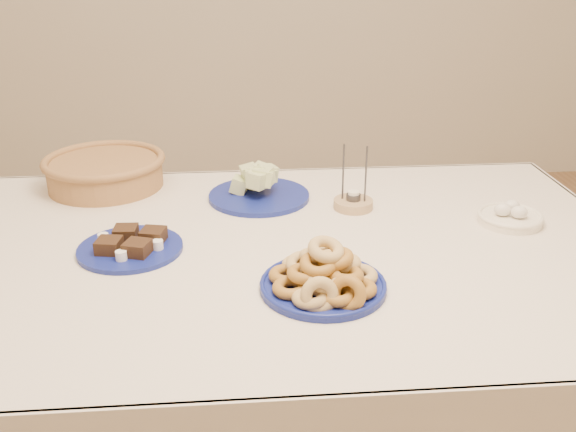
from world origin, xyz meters
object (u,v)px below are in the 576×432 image
(brownie_plate, at_px, (131,246))
(egg_bowl, at_px, (510,216))
(donut_platter, at_px, (324,277))
(wicker_basket, at_px, (105,170))
(candle_holder, at_px, (353,202))
(dining_table, at_px, (286,285))
(melon_plate, at_px, (258,187))

(brownie_plate, bearing_deg, egg_bowl, 5.13)
(donut_platter, xyz_separation_m, wicker_basket, (-0.56, 0.66, 0.02))
(wicker_basket, height_order, egg_bowl, wicker_basket)
(egg_bowl, bearing_deg, candle_holder, 161.39)
(donut_platter, bearing_deg, dining_table, 105.76)
(wicker_basket, xyz_separation_m, egg_bowl, (1.08, -0.36, -0.03))
(egg_bowl, bearing_deg, brownie_plate, -174.87)
(melon_plate, bearing_deg, candle_holder, -20.78)
(brownie_plate, bearing_deg, melon_plate, 45.00)
(dining_table, relative_size, egg_bowl, 8.39)
(wicker_basket, bearing_deg, donut_platter, -49.78)
(dining_table, distance_m, melon_plate, 0.35)
(brownie_plate, height_order, wicker_basket, wicker_basket)
(melon_plate, relative_size, brownie_plate, 1.06)
(donut_platter, height_order, egg_bowl, donut_platter)
(melon_plate, bearing_deg, wicker_basket, 163.78)
(donut_platter, distance_m, brownie_plate, 0.48)
(brownie_plate, distance_m, candle_holder, 0.61)
(brownie_plate, height_order, candle_holder, candle_holder)
(brownie_plate, bearing_deg, wicker_basket, 106.70)
(candle_holder, height_order, egg_bowl, candle_holder)
(dining_table, height_order, brownie_plate, brownie_plate)
(dining_table, height_order, melon_plate, melon_plate)
(dining_table, xyz_separation_m, wicker_basket, (-0.50, 0.44, 0.16))
(melon_plate, height_order, candle_holder, candle_holder)
(donut_platter, distance_m, egg_bowl, 0.61)
(candle_holder, xyz_separation_m, egg_bowl, (0.39, -0.13, 0.00))
(dining_table, bearing_deg, melon_plate, 99.74)
(egg_bowl, bearing_deg, dining_table, -171.29)
(dining_table, distance_m, egg_bowl, 0.60)
(dining_table, relative_size, brownie_plate, 6.22)
(melon_plate, distance_m, candle_holder, 0.27)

